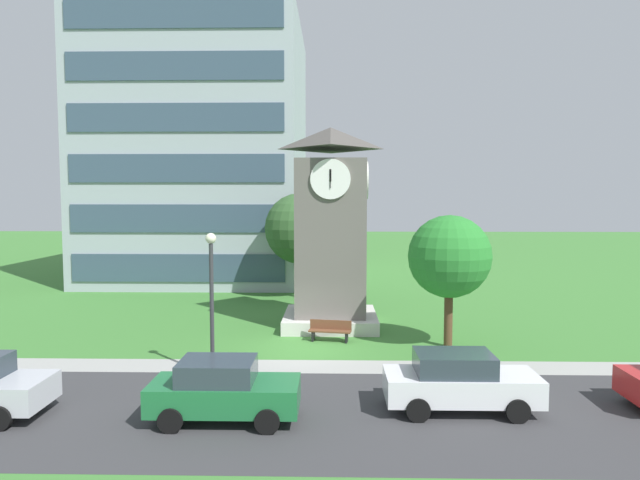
% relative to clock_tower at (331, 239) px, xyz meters
% --- Properties ---
extents(ground_plane, '(160.00, 160.00, 0.00)m').
position_rel_clock_tower_xyz_m(ground_plane, '(-1.04, -4.13, -4.16)').
color(ground_plane, '#3D7A33').
extents(street_asphalt, '(120.00, 7.20, 0.01)m').
position_rel_clock_tower_xyz_m(street_asphalt, '(-1.04, -10.92, -4.16)').
color(street_asphalt, '#38383A').
rests_on(street_asphalt, ground).
extents(kerb_strip, '(120.00, 1.60, 0.01)m').
position_rel_clock_tower_xyz_m(kerb_strip, '(-1.04, -6.52, -4.16)').
color(kerb_strip, '#9E9E99').
rests_on(kerb_strip, ground).
extents(office_building, '(15.06, 15.53, 19.20)m').
position_rel_clock_tower_xyz_m(office_building, '(-9.87, 16.92, 5.44)').
color(office_building, '#9EA8B2').
rests_on(office_building, ground).
extents(clock_tower, '(4.37, 4.37, 9.39)m').
position_rel_clock_tower_xyz_m(clock_tower, '(0.00, 0.00, 0.00)').
color(clock_tower, '#605B56').
rests_on(clock_tower, ground).
extents(park_bench, '(1.86, 0.78, 0.88)m').
position_rel_clock_tower_xyz_m(park_bench, '(-0.01, -2.90, -3.70)').
color(park_bench, brown).
rests_on(park_bench, ground).
extents(street_lamp, '(0.36, 0.36, 4.92)m').
position_rel_clock_tower_xyz_m(street_lamp, '(-3.99, -7.76, -1.04)').
color(street_lamp, '#333338').
rests_on(street_lamp, ground).
extents(tree_streetside, '(4.32, 4.32, 6.41)m').
position_rel_clock_tower_xyz_m(tree_streetside, '(-1.90, 7.66, 0.07)').
color(tree_streetside, '#513823').
rests_on(tree_streetside, ground).
extents(tree_near_tower, '(3.37, 3.37, 5.42)m').
position_rel_clock_tower_xyz_m(tree_near_tower, '(4.84, -3.69, -0.45)').
color(tree_near_tower, '#513823').
rests_on(tree_near_tower, ground).
extents(parked_car_green, '(4.06, 1.92, 1.69)m').
position_rel_clock_tower_xyz_m(parked_car_green, '(-2.90, -11.46, -3.30)').
color(parked_car_green, '#1E6B38').
rests_on(parked_car_green, ground).
extents(parked_car_white, '(4.34, 1.92, 1.69)m').
position_rel_clock_tower_xyz_m(parked_car_white, '(3.72, -10.61, -3.30)').
color(parked_car_white, silver).
rests_on(parked_car_white, ground).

